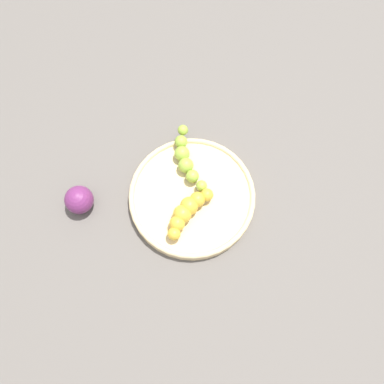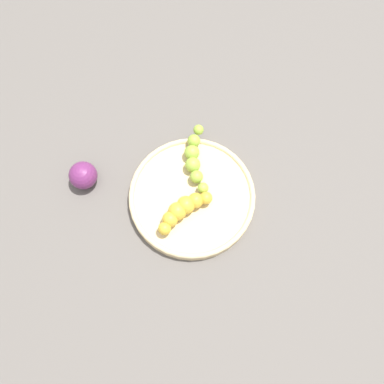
{
  "view_description": "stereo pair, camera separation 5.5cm",
  "coord_description": "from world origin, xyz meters",
  "px_view_note": "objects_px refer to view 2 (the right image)",
  "views": [
    {
      "loc": [
        -0.13,
        0.2,
        0.72
      ],
      "look_at": [
        0.0,
        0.0,
        0.04
      ],
      "focal_mm": 37.82,
      "sensor_mm": 36.0,
      "label": 1
    },
    {
      "loc": [
        -0.17,
        0.17,
        0.72
      ],
      "look_at": [
        0.0,
        0.0,
        0.04
      ],
      "focal_mm": 37.82,
      "sensor_mm": 36.0,
      "label": 2
    }
  ],
  "objects_px": {
    "fruit_bowl": "(192,197)",
    "plum_purple": "(83,175)",
    "banana_green": "(195,158)",
    "banana_spotted": "(183,210)"
  },
  "relations": [
    {
      "from": "fruit_bowl",
      "to": "plum_purple",
      "type": "height_order",
      "value": "plum_purple"
    },
    {
      "from": "fruit_bowl",
      "to": "plum_purple",
      "type": "distance_m",
      "value": 0.2
    },
    {
      "from": "banana_green",
      "to": "banana_spotted",
      "type": "height_order",
      "value": "banana_spotted"
    },
    {
      "from": "fruit_bowl",
      "to": "banana_green",
      "type": "bearing_deg",
      "value": -48.64
    },
    {
      "from": "banana_green",
      "to": "plum_purple",
      "type": "xyz_separation_m",
      "value": [
        0.12,
        0.17,
        -0.01
      ]
    },
    {
      "from": "plum_purple",
      "to": "banana_spotted",
      "type": "bearing_deg",
      "value": -154.97
    },
    {
      "from": "banana_green",
      "to": "fruit_bowl",
      "type": "bearing_deg",
      "value": 82.18
    },
    {
      "from": "banana_spotted",
      "to": "plum_purple",
      "type": "relative_size",
      "value": 2.19
    },
    {
      "from": "banana_spotted",
      "to": "plum_purple",
      "type": "bearing_deg",
      "value": 31.85
    },
    {
      "from": "fruit_bowl",
      "to": "banana_green",
      "type": "distance_m",
      "value": 0.07
    }
  ]
}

